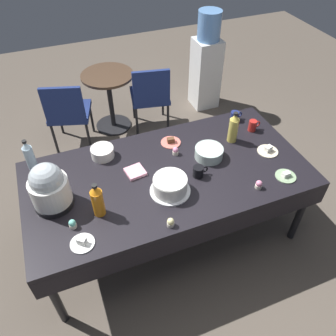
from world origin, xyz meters
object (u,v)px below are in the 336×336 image
(ceramic_snack_bowl, at_px, (102,152))
(soda_bottle_orange_juice, at_px, (98,201))
(soda_bottle_water, at_px, (30,156))
(maroon_chair_left, at_px, (68,111))
(slow_cooker, at_px, (49,188))
(round_cafe_table, at_px, (109,91))
(dessert_plate_cream, at_px, (268,150))
(dessert_plate_sage, at_px, (286,176))
(coffee_mug_navy, at_px, (235,116))
(coffee_mug_black, at_px, (199,171))
(maroon_chair_right, at_px, (150,94))
(water_cooler, at_px, (206,64))
(potluck_table, at_px, (168,178))
(dessert_plate_coral, at_px, (171,142))
(frosted_layer_cake, at_px, (170,185))
(cupcake_vanilla, at_px, (171,222))
(cupcake_berry, at_px, (259,185))
(coffee_mug_red, at_px, (253,125))
(cupcake_lemon, at_px, (73,224))
(soda_bottle_ginger_ale, at_px, (233,128))
(glass_salad_bowl, at_px, (209,153))
(dessert_plate_white, at_px, (82,243))
(cupcake_mint, at_px, (175,151))

(ceramic_snack_bowl, xyz_separation_m, soda_bottle_orange_juice, (-0.16, -0.57, 0.09))
(soda_bottle_water, bearing_deg, soda_bottle_orange_juice, -58.76)
(ceramic_snack_bowl, relative_size, maroon_chair_left, 0.22)
(slow_cooker, relative_size, round_cafe_table, 0.50)
(dessert_plate_cream, relative_size, soda_bottle_orange_juice, 0.61)
(dessert_plate_sage, distance_m, coffee_mug_navy, 0.80)
(soda_bottle_water, relative_size, coffee_mug_black, 2.27)
(maroon_chair_right, relative_size, water_cooler, 0.69)
(slow_cooker, bearing_deg, maroon_chair_right, 51.18)
(potluck_table, bearing_deg, dessert_plate_coral, 64.89)
(frosted_layer_cake, relative_size, maroon_chair_left, 0.35)
(potluck_table, xyz_separation_m, soda_bottle_water, (-0.97, 0.43, 0.19))
(soda_bottle_water, bearing_deg, round_cafe_table, 55.67)
(ceramic_snack_bowl, bearing_deg, cupcake_vanilla, -73.27)
(cupcake_berry, bearing_deg, soda_bottle_water, 151.68)
(coffee_mug_navy, relative_size, coffee_mug_red, 1.02)
(potluck_table, distance_m, water_cooler, 2.21)
(dessert_plate_sage, bearing_deg, cupcake_lemon, 175.77)
(ceramic_snack_bowl, height_order, maroon_chair_right, maroon_chair_right)
(dessert_plate_sage, bearing_deg, soda_bottle_water, 155.86)
(soda_bottle_ginger_ale, relative_size, water_cooler, 0.23)
(cupcake_vanilla, relative_size, soda_bottle_water, 0.24)
(coffee_mug_black, bearing_deg, cupcake_berry, -37.50)
(potluck_table, height_order, coffee_mug_red, coffee_mug_red)
(glass_salad_bowl, xyz_separation_m, soda_bottle_orange_juice, (-0.96, -0.25, 0.08))
(potluck_table, relative_size, maroon_chair_right, 2.59)
(coffee_mug_black, height_order, maroon_chair_right, maroon_chair_right)
(cupcake_berry, relative_size, coffee_mug_navy, 0.59)
(dessert_plate_white, distance_m, round_cafe_table, 2.30)
(dessert_plate_sage, relative_size, round_cafe_table, 0.22)
(potluck_table, relative_size, coffee_mug_navy, 19.11)
(water_cooler, bearing_deg, dessert_plate_coral, -125.98)
(coffee_mug_navy, bearing_deg, dessert_plate_coral, -171.72)
(glass_salad_bowl, bearing_deg, dessert_plate_white, -157.84)
(cupcake_berry, relative_size, soda_bottle_orange_juice, 0.24)
(slow_cooker, height_order, dessert_plate_sage, slow_cooker)
(cupcake_mint, height_order, water_cooler, water_cooler)
(coffee_mug_navy, bearing_deg, potluck_table, -152.62)
(dessert_plate_white, height_order, cupcake_mint, cupcake_mint)
(dessert_plate_cream, xyz_separation_m, maroon_chair_left, (-1.44, 1.62, -0.27))
(potluck_table, xyz_separation_m, soda_bottle_orange_juice, (-0.58, -0.20, 0.19))
(dessert_plate_sage, distance_m, maroon_chair_left, 2.39)
(ceramic_snack_bowl, xyz_separation_m, coffee_mug_navy, (1.25, 0.06, 0.00))
(coffee_mug_red, relative_size, maroon_chair_right, 0.13)
(cupcake_lemon, xyz_separation_m, maroon_chair_left, (0.20, 1.80, -0.29))
(cupcake_mint, height_order, round_cafe_table, cupcake_mint)
(cupcake_berry, bearing_deg, dessert_plate_sage, 4.93)
(maroon_chair_left, bearing_deg, dessert_plate_white, -95.04)
(cupcake_mint, distance_m, round_cafe_table, 1.62)
(cupcake_lemon, relative_size, water_cooler, 0.05)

